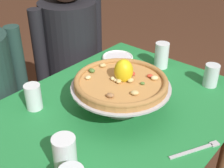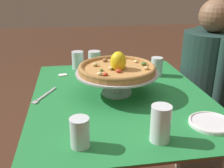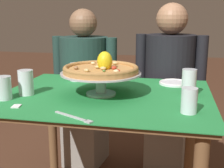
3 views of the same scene
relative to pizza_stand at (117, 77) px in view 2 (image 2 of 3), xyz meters
name	(u,v)px [view 2 (image 2 of 3)]	position (x,y,z in m)	size (l,w,h in m)	color
dining_table	(120,116)	(0.02, 0.02, -0.21)	(1.11, 0.89, 0.76)	brown
pizza_stand	(117,77)	(0.00, 0.00, 0.00)	(0.42, 0.42, 0.12)	#B7B7C1
pizza	(117,68)	(0.00, 0.00, 0.05)	(0.39, 0.39, 0.11)	#BC8447
water_glass_side_left	(95,62)	(-0.39, -0.08, -0.03)	(0.08, 0.08, 0.13)	white
water_glass_front_right	(80,134)	(0.44, -0.21, -0.04)	(0.07, 0.07, 0.11)	silver
water_glass_back_left	(157,68)	(-0.24, 0.29, -0.04)	(0.07, 0.07, 0.11)	white
water_glass_front_left	(78,61)	(-0.45, -0.18, -0.04)	(0.08, 0.08, 0.12)	silver
water_glass_side_right	(160,126)	(0.45, 0.08, -0.03)	(0.07, 0.07, 0.14)	white
side_plate	(211,123)	(0.38, 0.33, -0.08)	(0.18, 0.18, 0.02)	white
dinner_fork	(44,96)	(-0.02, -0.37, -0.09)	(0.20, 0.11, 0.01)	#B7B7C1
sugar_packet	(63,75)	(-0.33, -0.28, -0.09)	(0.05, 0.04, 0.01)	white
diner_left	(205,92)	(-0.30, 0.67, -0.26)	(0.52, 0.41, 1.22)	gray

